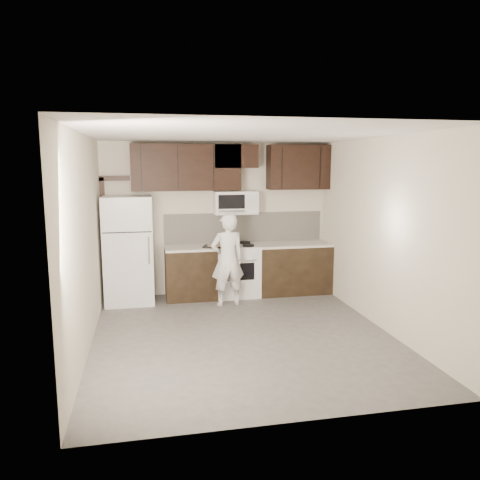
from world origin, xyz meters
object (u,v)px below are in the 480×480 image
object	(u,v)px
microwave	(235,203)
refrigerator	(129,250)
stove	(237,270)
person	(228,260)

from	to	relation	value
microwave	refrigerator	distance (m)	2.00
refrigerator	stove	bearing A→B (deg)	1.51
microwave	person	distance (m)	1.13
stove	refrigerator	xyz separation A→B (m)	(-1.85, -0.05, 0.44)
refrigerator	person	xyz separation A→B (m)	(1.59, -0.48, -0.13)
stove	person	world-z (taller)	person
stove	person	bearing A→B (deg)	-115.74
person	microwave	bearing A→B (deg)	-117.47
stove	person	distance (m)	0.67
refrigerator	person	bearing A→B (deg)	-16.86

